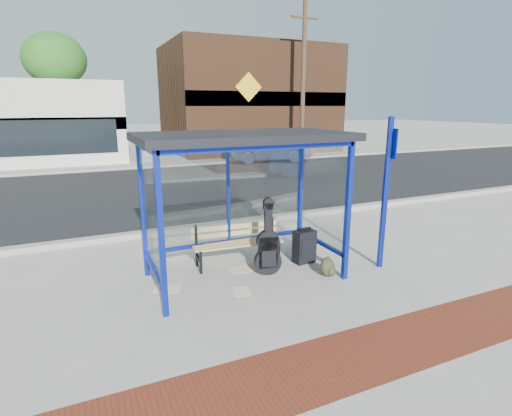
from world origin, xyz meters
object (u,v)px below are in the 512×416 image
bench (237,241)px  fire_hydrant (312,148)px  suitcase (304,247)px  backpack (328,268)px  guitar_bag (268,248)px  parked_car (268,149)px

bench → fire_hydrant: 16.77m
bench → fire_hydrant: bearing=58.1°
suitcase → backpack: bearing=-91.5°
bench → suitcase: 1.24m
bench → guitar_bag: 0.73m
suitcase → backpack: 0.72m
guitar_bag → fire_hydrant: guitar_bag is taller
suitcase → parked_car: bearing=61.2°
bench → guitar_bag: (0.30, -0.66, 0.03)m
bench → fire_hydrant: size_ratio=2.17×
backpack → parked_car: size_ratio=0.08×
guitar_bag → parked_car: bearing=78.1°
guitar_bag → parked_car: (6.22, 12.78, 0.22)m
bench → fire_hydrant: bench is taller
backpack → bench: bearing=125.6°
fire_hydrant → bench: bearing=-126.7°
suitcase → fire_hydrant: (8.88, 13.91, 0.11)m
bench → parked_car: (6.53, 12.11, 0.25)m
bench → backpack: bench is taller
guitar_bag → parked_car: size_ratio=0.30×
parked_car → backpack: bearing=166.0°
backpack → fire_hydrant: 17.08m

